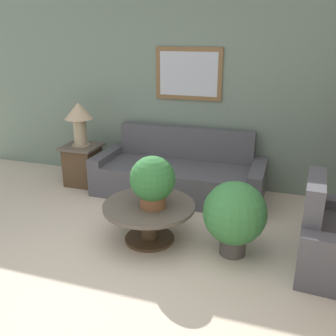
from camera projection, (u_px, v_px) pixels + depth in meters
ground_plane at (110, 297)px, 3.17m from camera, size 20.00×20.00×0.00m
wall_back at (195, 94)px, 5.20m from camera, size 7.24×0.09×2.60m
couch_main at (179, 174)px, 5.14m from camera, size 2.29×0.89×0.87m
coffee_table at (149, 214)px, 3.95m from camera, size 0.97×0.97×0.42m
side_table at (83, 164)px, 5.47m from camera, size 0.51×0.51×0.59m
table_lamp at (79, 117)px, 5.23m from camera, size 0.40×0.40×0.62m
potted_plant_on_table at (153, 181)px, 3.76m from camera, size 0.47×0.47×0.54m
potted_plant_floor at (235, 215)px, 3.65m from camera, size 0.63×0.63×0.77m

